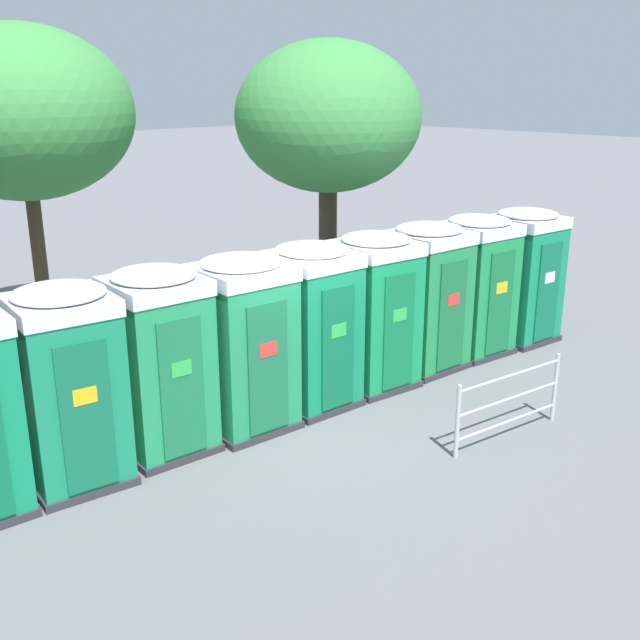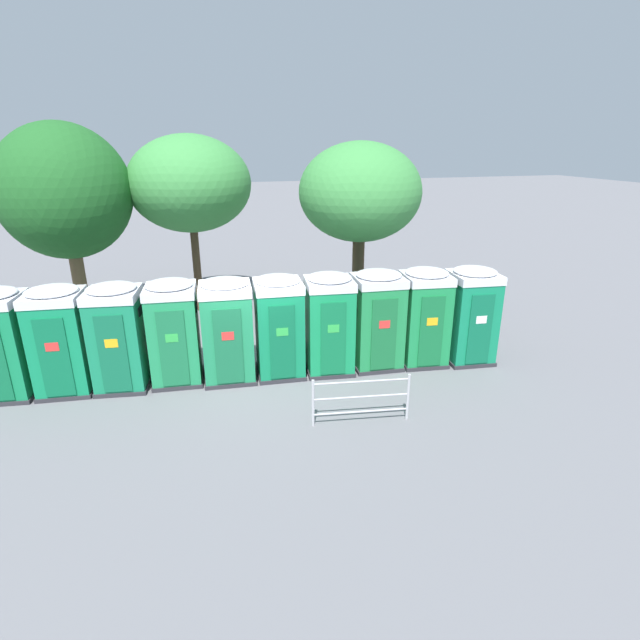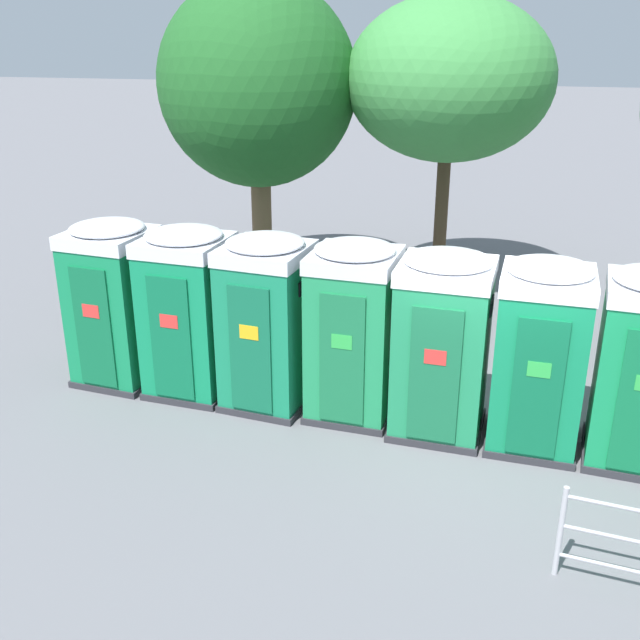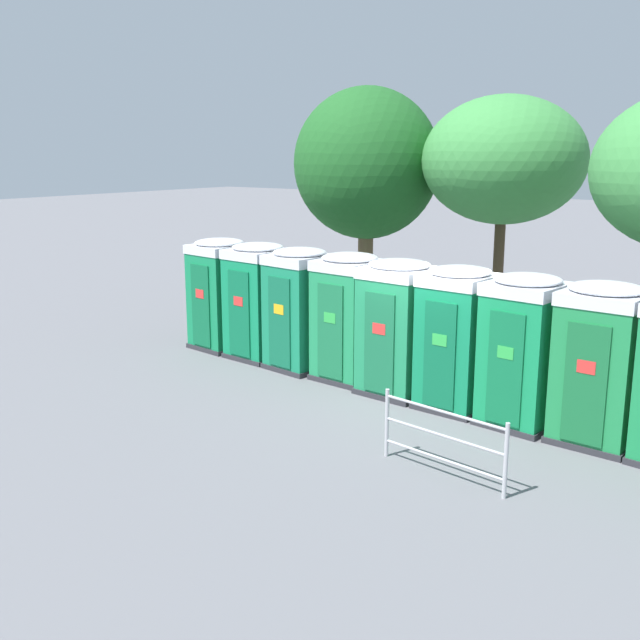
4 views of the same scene
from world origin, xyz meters
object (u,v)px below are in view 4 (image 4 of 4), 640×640
object	(u,v)px
portapotty_5	(457,337)
portapotty_0	(221,293)
street_tree_2	(504,161)
portapotty_6	(523,350)
street_tree_1	(367,164)
event_barrier	(443,438)
portapotty_3	(349,316)
portapotty_2	(300,308)
portapotty_4	(398,327)
portapotty_1	(258,300)
portapotty_7	(600,363)

from	to	relation	value
portapotty_5	portapotty_0	bearing A→B (deg)	174.14
street_tree_2	portapotty_6	bearing A→B (deg)	-63.63
portapotty_0	street_tree_1	xyz separation A→B (m)	(0.97, 4.67, 2.84)
street_tree_1	event_barrier	world-z (taller)	street_tree_1
street_tree_1	street_tree_2	world-z (taller)	street_tree_1
portapotty_3	portapotty_6	size ratio (longest dim) A/B	1.00
portapotty_3	street_tree_2	world-z (taller)	street_tree_2
portapotty_0	portapotty_2	bearing A→B (deg)	-6.33
portapotty_4	event_barrier	world-z (taller)	portapotty_4
portapotty_1	portapotty_5	bearing A→B (deg)	-5.85
portapotty_6	portapotty_7	bearing A→B (deg)	-3.18
portapotty_2	event_barrier	distance (m)	5.84
portapotty_6	portapotty_2	bearing A→B (deg)	174.37
portapotty_3	street_tree_1	world-z (taller)	street_tree_1
portapotty_4	portapotty_7	size ratio (longest dim) A/B	1.00
portapotty_1	portapotty_5	size ratio (longest dim) A/B	1.00
street_tree_2	street_tree_1	bearing A→B (deg)	-173.66
portapotty_7	street_tree_1	size ratio (longest dim) A/B	0.41
portapotty_4	portapotty_7	bearing A→B (deg)	-4.49
portapotty_4	event_barrier	size ratio (longest dim) A/B	1.25
portapotty_0	street_tree_2	xyz separation A→B (m)	(4.59, 5.08, 2.96)
event_barrier	portapotty_0	bearing A→B (deg)	155.21
portapotty_2	portapotty_1	bearing A→B (deg)	173.23
event_barrier	street_tree_2	bearing A→B (deg)	108.15
portapotty_5	portapotty_7	distance (m)	2.51
portapotty_7	portapotty_5	bearing A→B (deg)	175.45
portapotty_3	street_tree_2	distance (m)	6.21
portapotty_3	portapotty_4	distance (m)	1.26
portapotty_5	portapotty_6	distance (m)	1.25
portapotty_0	event_barrier	xyz separation A→B (m)	(7.37, -3.40, -0.72)
portapotty_5	street_tree_2	distance (m)	6.64
portapotty_5	portapotty_7	world-z (taller)	same
portapotty_7	street_tree_2	size ratio (longest dim) A/B	0.44
portapotty_2	street_tree_2	bearing A→B (deg)	68.61
portapotty_0	portapotty_4	size ratio (longest dim) A/B	1.00
portapotty_1	portapotty_6	world-z (taller)	same
portapotty_0	portapotty_2	distance (m)	2.51
portapotty_1	portapotty_2	xyz separation A→B (m)	(1.25, -0.15, 0.00)
portapotty_3	portapotty_5	distance (m)	2.51
portapotty_2	portapotty_5	world-z (taller)	same
portapotty_3	portapotty_2	bearing A→B (deg)	178.09
portapotty_0	portapotty_1	distance (m)	1.25
portapotty_2	portapotty_4	bearing A→B (deg)	-6.13
portapotty_0	portapotty_6	xyz separation A→B (m)	(7.49, -0.77, 0.00)
portapotty_2	portapotty_5	xyz separation A→B (m)	(3.75, -0.36, 0.00)
portapotty_4	street_tree_1	xyz separation A→B (m)	(-4.02, 5.22, 2.84)
portapotty_1	portapotty_7	bearing A→B (deg)	-5.41
portapotty_2	portapotty_7	distance (m)	6.27
portapotty_4	street_tree_1	size ratio (longest dim) A/B	0.41
portapotty_3	event_barrier	xyz separation A→B (m)	(3.62, -3.09, -0.72)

